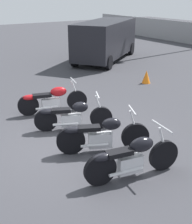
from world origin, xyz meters
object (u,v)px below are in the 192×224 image
object	(u,v)px
motorcycle_slot_2	(101,135)
traffic_cone_near	(146,77)
motorcycle_slot_0	(52,100)
motorcycle_slot_3	(132,158)
motorcycle_slot_1	(72,116)
parked_van	(106,39)

from	to	relation	value
motorcycle_slot_2	traffic_cone_near	distance (m)	6.26
motorcycle_slot_0	motorcycle_slot_2	bearing A→B (deg)	12.39
motorcycle_slot_0	motorcycle_slot_2	world-z (taller)	motorcycle_slot_2
motorcycle_slot_3	motorcycle_slot_0	bearing A→B (deg)	-173.14
motorcycle_slot_0	motorcycle_slot_1	distance (m)	1.47
motorcycle_slot_0	parked_van	xyz separation A→B (m)	(-5.65, 6.03, 0.74)
motorcycle_slot_2	motorcycle_slot_3	size ratio (longest dim) A/B	0.96
motorcycle_slot_0	traffic_cone_near	distance (m)	4.86
motorcycle_slot_2	parked_van	bearing A→B (deg)	169.45
motorcycle_slot_1	motorcycle_slot_2	size ratio (longest dim) A/B	0.96
parked_van	traffic_cone_near	xyz separation A→B (m)	(4.74, -1.26, -0.90)
motorcycle_slot_0	traffic_cone_near	world-z (taller)	motorcycle_slot_0
motorcycle_slot_2	traffic_cone_near	bearing A→B (deg)	153.34
motorcycle_slot_3	traffic_cone_near	distance (m)	7.17
motorcycle_slot_0	motorcycle_slot_2	size ratio (longest dim) A/B	1.04
motorcycle_slot_3	traffic_cone_near	bearing A→B (deg)	145.83
motorcycle_slot_0	motorcycle_slot_2	distance (m)	2.96
motorcycle_slot_3	traffic_cone_near	size ratio (longest dim) A/B	3.97
parked_van	traffic_cone_near	world-z (taller)	parked_van
motorcycle_slot_1	parked_van	world-z (taller)	parked_van
motorcycle_slot_0	motorcycle_slot_3	bearing A→B (deg)	11.82
motorcycle_slot_2	motorcycle_slot_1	bearing A→B (deg)	-156.44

